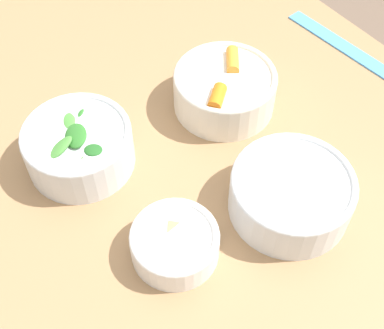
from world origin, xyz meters
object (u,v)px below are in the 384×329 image
(bowl_beans_hotdog, at_px, (291,195))
(ruler, at_px, (345,47))
(bowl_greens, at_px, (79,146))
(bowl_cookies, at_px, (175,243))
(bowl_carrots, at_px, (225,89))

(bowl_beans_hotdog, xyz_separation_m, ruler, (-0.19, 0.31, -0.03))
(ruler, bearing_deg, bowl_greens, -95.35)
(bowl_beans_hotdog, height_order, bowl_cookies, bowl_beans_hotdog)
(bowl_cookies, distance_m, ruler, 0.51)
(bowl_carrots, bearing_deg, bowl_cookies, -51.19)
(bowl_beans_hotdog, xyz_separation_m, bowl_cookies, (-0.03, -0.17, -0.01))
(bowl_carrots, bearing_deg, ruler, 86.32)
(bowl_beans_hotdog, relative_size, ruler, 0.66)
(bowl_greens, relative_size, bowl_beans_hotdog, 0.94)
(bowl_carrots, height_order, bowl_greens, bowl_greens)
(bowl_greens, bearing_deg, bowl_cookies, 7.01)
(bowl_greens, xyz_separation_m, bowl_beans_hotdog, (0.24, 0.19, -0.01))
(bowl_greens, xyz_separation_m, ruler, (0.05, 0.50, -0.04))
(bowl_carrots, height_order, bowl_beans_hotdog, bowl_carrots)
(bowl_carrots, relative_size, bowl_greens, 1.03)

